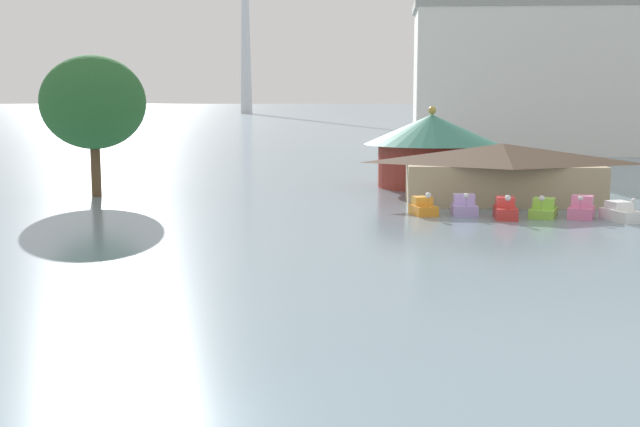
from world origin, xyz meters
TOP-DOWN VIEW (x-y plane):
  - pedal_boat_orange at (8.31, 35.87)m, footprint 1.98×2.53m
  - pedal_boat_lavender at (11.06, 36.13)m, footprint 1.69×2.27m
  - pedal_boat_red at (13.57, 34.68)m, footprint 1.44×2.67m
  - pedal_boat_lime at (16.19, 35.54)m, footprint 2.37×3.14m
  - pedal_boat_pink at (18.58, 35.26)m, footprint 2.24×2.76m
  - pedal_boat_white at (20.78, 34.14)m, footprint 2.33×3.20m
  - boathouse at (14.42, 42.38)m, footprint 15.16×7.47m
  - green_roof_pavilion at (9.83, 52.99)m, footprint 11.86×11.86m
  - shoreline_tree_tall_left at (-17.18, 44.09)m, footprint 8.19×8.19m
  - background_building_block at (29.33, 96.34)m, footprint 39.33×12.29m

SIDE VIEW (x-z plane):
  - pedal_boat_lime at x=16.19m, z-range -0.30..1.26m
  - pedal_boat_orange at x=8.31m, z-range -0.32..1.31m
  - pedal_boat_white at x=20.78m, z-range -0.31..1.31m
  - pedal_boat_lavender at x=11.06m, z-range -0.24..1.33m
  - pedal_boat_red at x=13.57m, z-range -0.27..1.40m
  - pedal_boat_pink at x=18.58m, z-range -0.21..1.36m
  - boathouse at x=14.42m, z-range 0.11..4.55m
  - green_roof_pavilion at x=9.83m, z-range 0.03..7.09m
  - shoreline_tree_tall_left at x=-17.18m, z-range 1.86..12.98m
  - background_building_block at x=29.33m, z-range 0.02..20.66m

